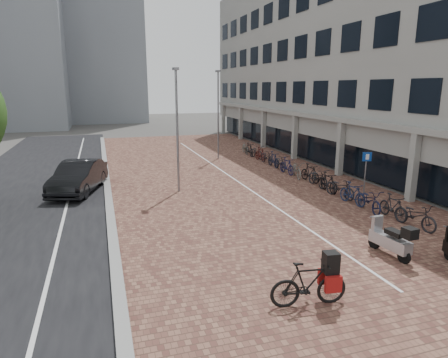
% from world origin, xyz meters
% --- Properties ---
extents(ground, '(140.00, 140.00, 0.00)m').
position_xyz_m(ground, '(0.00, 0.00, 0.00)').
color(ground, '#474442').
rests_on(ground, ground).
extents(plaza_brick, '(14.50, 42.00, 0.04)m').
position_xyz_m(plaza_brick, '(2.00, 12.00, 0.01)').
color(plaza_brick, brown).
rests_on(plaza_brick, ground).
extents(street_asphalt, '(8.00, 50.00, 0.03)m').
position_xyz_m(street_asphalt, '(-9.00, 12.00, 0.01)').
color(street_asphalt, black).
rests_on(street_asphalt, ground).
extents(curb, '(0.35, 42.00, 0.14)m').
position_xyz_m(curb, '(-5.10, 12.00, 0.07)').
color(curb, gray).
rests_on(curb, ground).
extents(lane_line, '(0.12, 44.00, 0.00)m').
position_xyz_m(lane_line, '(-7.00, 12.00, 0.02)').
color(lane_line, white).
rests_on(lane_line, street_asphalt).
extents(parking_line, '(0.10, 30.00, 0.00)m').
position_xyz_m(parking_line, '(2.20, 12.00, 0.04)').
color(parking_line, white).
rests_on(parking_line, plaza_brick).
extents(office_building, '(8.40, 40.00, 15.00)m').
position_xyz_m(office_building, '(12.97, 16.00, 8.44)').
color(office_building, gray).
rests_on(office_building, ground).
extents(bg_towers, '(33.00, 23.00, 32.00)m').
position_xyz_m(bg_towers, '(-14.34, 48.94, 13.96)').
color(bg_towers, gray).
rests_on(bg_towers, ground).
extents(car_dark, '(3.07, 5.25, 1.64)m').
position_xyz_m(car_dark, '(-6.52, 10.70, 0.82)').
color(car_dark, black).
rests_on(car_dark, ground).
extents(hero_bike, '(2.07, 0.84, 1.42)m').
position_xyz_m(hero_bike, '(-0.54, -2.76, 0.63)').
color(hero_bike, black).
rests_on(hero_bike, ground).
extents(scooter_front, '(0.72, 1.83, 1.22)m').
position_xyz_m(scooter_front, '(3.50, -0.89, 0.61)').
color(scooter_front, '#A7A6AB').
rests_on(scooter_front, ground).
extents(parking_sign, '(0.45, 0.16, 2.21)m').
position_xyz_m(parking_sign, '(7.50, 5.76, 1.46)').
color(parking_sign, slate).
rests_on(parking_sign, ground).
extents(lamp_near, '(0.12, 0.12, 6.28)m').
position_xyz_m(lamp_near, '(-1.50, 9.16, 3.14)').
color(lamp_near, slate).
rests_on(lamp_near, ground).
extents(lamp_far, '(0.12, 0.12, 6.53)m').
position_xyz_m(lamp_far, '(3.27, 17.78, 3.26)').
color(lamp_far, slate).
rests_on(lamp_far, ground).
extents(bike_row, '(1.33, 20.44, 1.05)m').
position_xyz_m(bike_row, '(6.04, 10.20, 0.52)').
color(bike_row, black).
rests_on(bike_row, ground).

